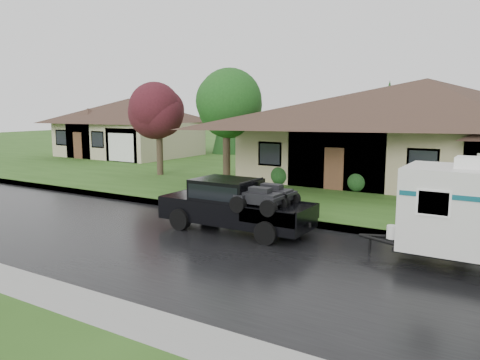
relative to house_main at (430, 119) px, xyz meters
The scene contains 10 objects.
ground 14.48m from the house_main, 99.41° to the right, with size 140.00×140.00×0.00m, color #2B5119.
road 16.40m from the house_main, 98.24° to the right, with size 140.00×8.00×0.01m, color black.
curb 12.32m from the house_main, 101.19° to the right, with size 140.00×0.50×0.15m, color gray.
lawn 4.36m from the house_main, 153.11° to the left, with size 140.00×26.00×0.15m, color #2B5119.
house_main is the anchor object (origin of this frame).
house_far 24.17m from the house_main, behind, with size 10.80×8.64×5.80m.
tree_left_green 11.05m from the house_main, 154.43° to the right, with size 3.75×3.75×6.21m.
tree_red 15.37m from the house_main, 159.74° to the right, with size 3.28×3.28×5.43m.
shrub_row 5.42m from the house_main, 93.69° to the right, with size 13.60×1.00×1.00m.
pickup_truck 14.39m from the house_main, 105.97° to the right, with size 5.34×2.03×1.78m.
Camera 1 is at (6.84, -12.97, 4.21)m, focal length 35.00 mm.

